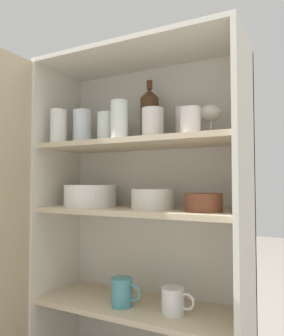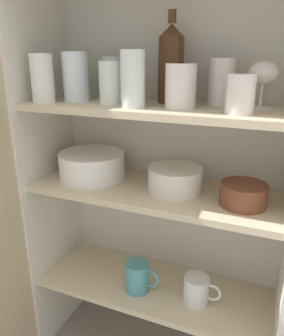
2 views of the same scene
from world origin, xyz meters
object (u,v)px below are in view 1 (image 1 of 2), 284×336
Objects in this scene: wine_bottle at (150,116)px; plate_stack_white at (90,196)px; serving_bowl_small at (203,201)px; coffee_mug_primary at (174,301)px; mixing_bowl_large at (153,198)px.

plate_stack_white is at bearing -166.46° from wine_bottle.
wine_bottle is 0.41m from plate_stack_white.
coffee_mug_primary is (-0.11, -0.01, -0.35)m from serving_bowl_small.
wine_bottle is 1.17× the size of plate_stack_white.
wine_bottle is at bearing 161.39° from serving_bowl_small.
wine_bottle reaches higher than plate_stack_white.
serving_bowl_small is (0.50, -0.02, -0.01)m from plate_stack_white.
plate_stack_white reaches higher than mixing_bowl_large.
serving_bowl_small is at bearing -18.61° from wine_bottle.
mixing_bowl_large is 1.36× the size of coffee_mug_primary.
mixing_bowl_large is (0.04, -0.06, -0.33)m from wine_bottle.
mixing_bowl_large is at bearing 0.25° from plate_stack_white.
plate_stack_white is 0.29m from mixing_bowl_large.
serving_bowl_small is at bearing 2.90° from coffee_mug_primary.
serving_bowl_small is at bearing -6.83° from mixing_bowl_large.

